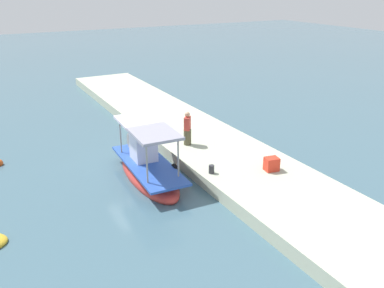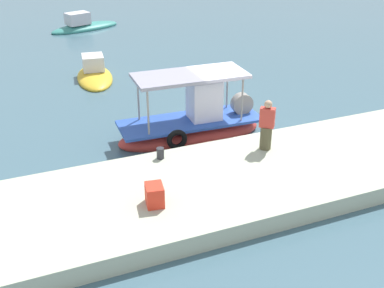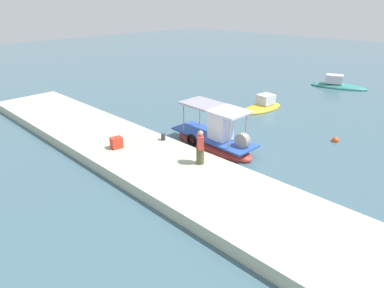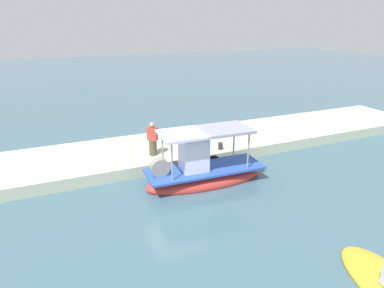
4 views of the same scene
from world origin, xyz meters
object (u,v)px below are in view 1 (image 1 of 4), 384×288
object	(u,v)px
mooring_bollard	(211,169)
cargo_crate	(272,164)
main_fishing_boat	(148,167)
fisherman_near_bollard	(187,130)

from	to	relation	value
mooring_bollard	cargo_crate	distance (m)	2.60
main_fishing_boat	cargo_crate	world-z (taller)	main_fishing_boat
fisherman_near_bollard	cargo_crate	world-z (taller)	fisherman_near_bollard
main_fishing_boat	fisherman_near_bollard	size ratio (longest dim) A/B	3.25
main_fishing_boat	mooring_bollard	distance (m)	2.88
fisherman_near_bollard	mooring_bollard	world-z (taller)	fisherman_near_bollard
fisherman_near_bollard	mooring_bollard	bearing A→B (deg)	168.97
fisherman_near_bollard	cargo_crate	bearing A→B (deg)	-158.45
mooring_bollard	main_fishing_boat	bearing A→B (deg)	46.60
main_fishing_boat	fisherman_near_bollard	distance (m)	3.21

